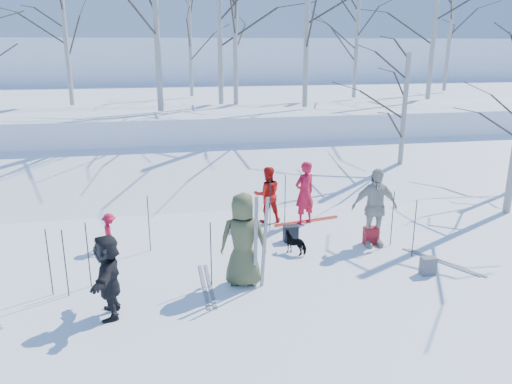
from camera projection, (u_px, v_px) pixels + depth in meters
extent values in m
plane|color=white|center=(269.00, 270.00, 10.58)|extent=(120.00, 120.00, 0.00)
cube|color=white|center=(226.00, 179.00, 17.13)|extent=(70.00, 9.49, 4.12)
cube|color=white|center=(201.00, 116.00, 26.31)|extent=(70.00, 18.00, 2.20)
cube|color=white|center=(182.00, 74.00, 45.81)|extent=(90.00, 30.00, 6.00)
imported|color=#4B5030|center=(243.00, 240.00, 9.73)|extent=(1.02, 0.77, 1.88)
imported|color=red|center=(305.00, 193.00, 13.14)|extent=(0.73, 0.62, 1.69)
imported|color=red|center=(267.00, 195.00, 13.29)|extent=(0.74, 0.58, 1.52)
imported|color=red|center=(110.00, 232.00, 11.53)|extent=(0.49, 0.65, 0.88)
imported|color=beige|center=(374.00, 208.00, 11.65)|extent=(1.12, 0.50, 1.88)
imported|color=black|center=(108.00, 276.00, 8.62)|extent=(0.45, 1.41, 1.52)
imported|color=black|center=(296.00, 243.00, 11.40)|extent=(0.62, 0.60, 0.50)
cube|color=silver|center=(256.00, 243.00, 9.56)|extent=(0.08, 0.16, 1.90)
cube|color=silver|center=(265.00, 243.00, 9.55)|extent=(0.15, 0.23, 1.89)
cylinder|color=black|center=(211.00, 254.00, 9.72)|extent=(0.02, 0.02, 1.34)
cylinder|color=black|center=(392.00, 219.00, 11.73)|extent=(0.02, 0.02, 1.34)
cylinder|color=black|center=(49.00, 262.00, 9.37)|extent=(0.02, 0.02, 1.34)
cylinder|color=black|center=(270.00, 205.00, 12.71)|extent=(0.02, 0.02, 1.34)
cylinder|color=black|center=(88.00, 255.00, 9.69)|extent=(0.02, 0.02, 1.34)
cylinder|color=black|center=(65.00, 264.00, 9.32)|extent=(0.02, 0.02, 1.34)
cylinder|color=black|center=(414.00, 229.00, 11.09)|extent=(0.02, 0.02, 1.34)
cylinder|color=black|center=(285.00, 200.00, 13.16)|extent=(0.02, 0.02, 1.34)
cylinder|color=black|center=(149.00, 224.00, 11.40)|extent=(0.02, 0.02, 1.34)
cube|color=maroon|center=(371.00, 236.00, 11.94)|extent=(0.32, 0.22, 0.42)
cube|color=#5C5D64|center=(428.00, 266.00, 10.35)|extent=(0.30, 0.20, 0.38)
cube|color=black|center=(291.00, 234.00, 12.09)|extent=(0.34, 0.24, 0.40)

